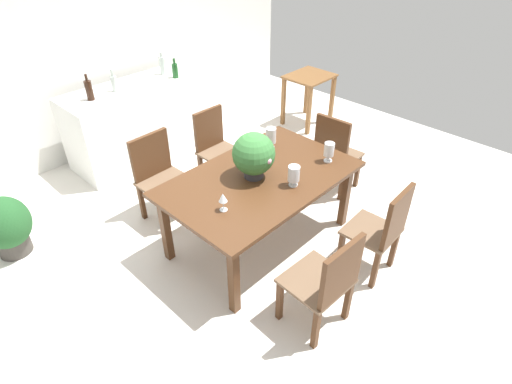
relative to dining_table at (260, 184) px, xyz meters
The scene contains 20 objects.
ground_plane 0.70m from the dining_table, 90.00° to the left, with size 7.04×7.04×0.00m, color silver.
back_wall 2.89m from the dining_table, 90.00° to the left, with size 6.40×0.10×2.60m, color white.
dining_table is the anchor object (origin of this frame).
chair_far_left 1.13m from the dining_table, 110.75° to the left, with size 0.48×0.42×0.90m.
chair_foot_end 1.19m from the dining_table, ahead, with size 0.44×0.46×0.94m.
chair_far_right 1.13m from the dining_table, 69.44° to the left, with size 0.42×0.46×0.90m.
chair_near_left 1.13m from the dining_table, 110.82° to the right, with size 0.48×0.46×0.91m.
chair_near_right 1.13m from the dining_table, 69.13° to the right, with size 0.44×0.43×0.92m.
flower_centerpiece 0.31m from the dining_table, 127.30° to the left, with size 0.38×0.39×0.42m.
crystal_vase_left 0.37m from the dining_table, 71.21° to the right, with size 0.10×0.10×0.19m.
crystal_vase_center_near 0.57m from the dining_table, 32.09° to the left, with size 0.10×0.10×0.22m.
crystal_vase_right 0.72m from the dining_table, 23.50° to the right, with size 0.09×0.09×0.19m.
wine_glass 0.60m from the dining_table, 168.08° to the right, with size 0.07×0.07×0.16m.
kitchen_counter 2.28m from the dining_table, 85.58° to the left, with size 1.74×0.70×0.93m, color white.
wine_bottle_tall 2.27m from the dining_table, 71.49° to the left, with size 0.07×0.07×0.24m.
wine_bottle_amber 2.30m from the dining_table, 91.28° to the left, with size 0.07×0.07×0.26m.
wine_bottle_clear 2.31m from the dining_table, 99.35° to the left, with size 0.08×0.08×0.29m.
wine_bottle_green 2.47m from the dining_table, 73.84° to the left, with size 0.07×0.07×0.27m.
side_table 2.71m from the dining_table, 28.31° to the left, with size 0.63×0.55×0.73m.
potted_plant_floor 2.38m from the dining_table, 137.90° to the left, with size 0.46×0.46×0.61m.
Camera 1 is at (-2.27, -2.33, 2.79)m, focal length 29.17 mm.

